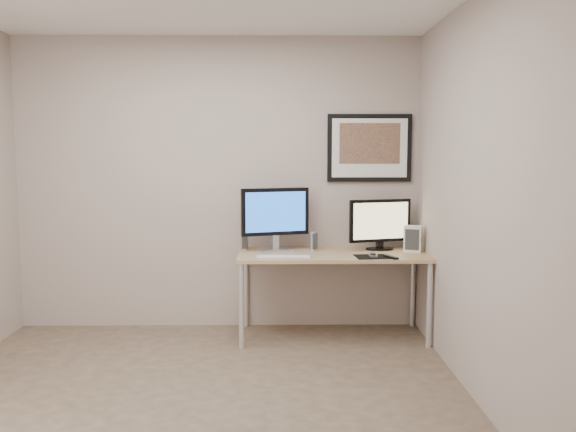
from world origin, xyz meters
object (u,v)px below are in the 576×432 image
framed_art (369,148)px  speaker_right (313,241)px  keyboard (283,257)px  fan_unit (413,239)px  desk (333,260)px  monitor_tv (380,223)px  monitor_large (275,216)px  speaker_left (245,241)px

framed_art → speaker_right: bearing=-160.5°
keyboard → fan_unit: size_ratio=1.98×
desk → monitor_tv: (0.43, 0.15, 0.30)m
speaker_right → keyboard: size_ratio=0.37×
monitor_large → monitor_tv: size_ratio=1.05×
monitor_large → speaker_left: (-0.27, 0.08, -0.22)m
framed_art → monitor_large: 1.05m
monitor_large → speaker_right: (0.33, 0.05, -0.22)m
fan_unit → desk: bearing=-155.1°
desk → framed_art: (0.35, 0.33, 0.96)m
speaker_left → fan_unit: size_ratio=0.71×
monitor_large → monitor_tv: monitor_large is taller
monitor_tv → fan_unit: size_ratio=2.47×
monitor_large → speaker_left: size_ratio=3.65×
monitor_large → desk: bearing=-29.5°
speaker_right → monitor_tv: bearing=-24.7°
framed_art → monitor_tv: size_ratio=1.35×
monitor_tv → speaker_right: bearing=163.7°
desk → fan_unit: bearing=4.5°
monitor_tv → fan_unit: 0.31m
keyboard → fan_unit: 1.16m
framed_art → keyboard: bearing=-143.6°
desk → framed_art: framed_art is taller
monitor_large → speaker_left: bearing=146.7°
desk → framed_art: size_ratio=2.13×
framed_art → fan_unit: 0.90m
framed_art → fan_unit: (0.35, -0.28, -0.78)m
monitor_tv → keyboard: monitor_tv is taller
fan_unit → framed_art: bearing=161.8°
monitor_large → fan_unit: monitor_large is taller
speaker_right → fan_unit: bearing=-30.7°
monitor_tv → keyboard: 0.96m
desk → keyboard: size_ratio=3.60×
framed_art → monitor_large: size_ratio=1.28×
monitor_large → fan_unit: size_ratio=2.60×
monitor_large → framed_art: bearing=-2.3°
speaker_left → keyboard: 0.54m
keyboard → fan_unit: (1.12, 0.29, 0.10)m
speaker_left → keyboard: speaker_left is taller
monitor_tv → speaker_left: 1.19m
speaker_left → fan_unit: 1.46m
desk → speaker_left: speaker_left is taller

